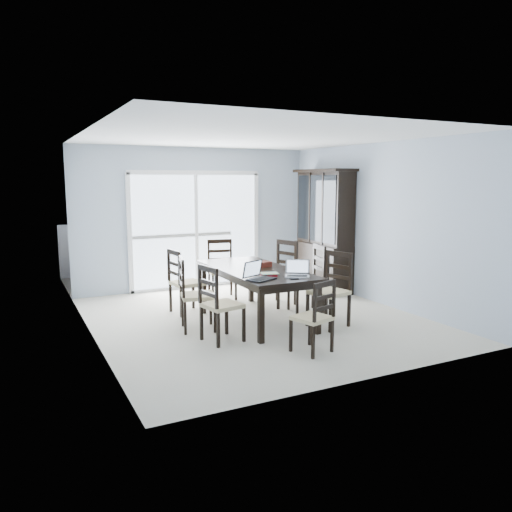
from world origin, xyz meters
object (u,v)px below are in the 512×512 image
Objects in this scene: chair_left_far at (181,275)px; china_hutch at (324,232)px; chair_end_far at (221,262)px; dining_table at (255,274)px; cell_phone at (294,279)px; game_box at (260,264)px; chair_left_near at (216,296)px; chair_right_far at (282,266)px; chair_left_mid at (191,286)px; hot_tub at (168,255)px; chair_right_mid at (312,271)px; laptop_silver at (297,273)px; chair_end_near at (318,309)px; laptop_dark at (261,275)px; chair_right_near at (334,281)px.

china_hutch is at bearing 92.64° from chair_left_far.
dining_table is at bearing 98.40° from chair_end_far.
cell_phone is 0.99m from game_box.
chair_right_far is at bearing 117.20° from chair_left_near.
chair_left_mid is 3.51m from hot_tub.
dining_table is 0.96m from chair_right_mid.
game_box is (0.02, -1.44, 0.18)m from chair_end_far.
chair_right_far reaches higher than game_box.
chair_left_far is 2.91× the size of laptop_silver.
chair_end_far reaches higher than laptop_silver.
cell_phone is (0.11, 0.71, 0.22)m from chair_end_near.
laptop_dark is 1.32× the size of game_box.
laptop_silver reaches higher than game_box.
chair_end_near is at bearing -125.20° from china_hutch.
chair_right_near is at bearing -41.60° from dining_table.
dining_table is 1.12m from chair_right_near.
chair_right_mid is (0.12, 0.73, 0.00)m from chair_right_near.
laptop_dark reaches higher than game_box.
china_hutch is at bearing -28.46° from chair_right_mid.
chair_left_near is 0.64m from chair_left_mid.
game_box is (-0.84, 0.08, 0.16)m from chair_right_mid.
chair_right_near is 1.03× the size of chair_end_far.
laptop_silver is at bearing -83.11° from hot_tub.
game_box is at bearing -148.31° from china_hutch.
chair_end_far is at bearing 172.31° from china_hutch.
laptop_dark is 0.21× the size of hot_tub.
chair_right_far is at bearing 84.37° from cell_phone.
chair_right_near is 0.65m from laptop_silver.
laptop_dark is at bearing 179.15° from cell_phone.
china_hutch is at bearing 16.54° from laptop_dark.
chair_right_mid reaches higher than dining_table.
chair_right_near is at bearing 120.21° from chair_end_far.
chair_right_far reaches higher than chair_right_mid.
chair_left_near is 9.71× the size of cell_phone.
chair_left_near is at bearing 22.81° from chair_left_mid.
chair_end_far is (1.00, 2.23, 0.01)m from chair_left_near.
chair_left_near is 1.12× the size of chair_end_near.
chair_left_near is at bearing 72.86° from chair_right_near.
chair_right_mid is at bearing 99.64° from chair_left_near.
chair_right_near is 1.23m from chair_end_near.
chair_right_mid reaches higher than laptop_dark.
laptop_dark is at bearing 59.04° from chair_left_mid.
cell_phone is at bearing -84.79° from hot_tub.
chair_left_near is 3.58× the size of game_box.
chair_right_far is 1.13m from chair_end_far.
dining_table is at bearing 41.42° from chair_left_far.
chair_right_mid reaches higher than chair_right_near.
chair_left_near is at bearing -142.22° from game_box.
dining_table is 1.91× the size of chair_left_mid.
chair_right_near is 2.84× the size of laptop_dark.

